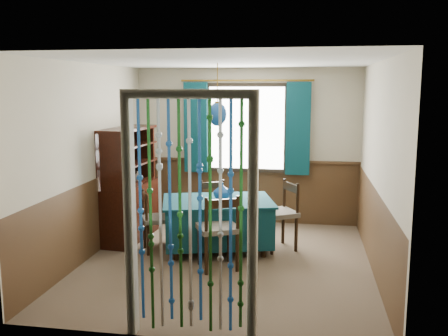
% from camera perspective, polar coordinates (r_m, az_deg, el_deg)
% --- Properties ---
extents(floor, '(4.00, 4.00, 0.00)m').
position_cam_1_polar(floor, '(6.44, 0.31, -10.71)').
color(floor, brown).
rests_on(floor, ground).
extents(ceiling, '(4.00, 4.00, 0.00)m').
position_cam_1_polar(ceiling, '(6.06, 0.33, 12.11)').
color(ceiling, silver).
rests_on(ceiling, ground).
extents(wall_back, '(3.60, 0.00, 3.60)m').
position_cam_1_polar(wall_back, '(8.09, 2.62, 2.50)').
color(wall_back, '#BCB39A').
rests_on(wall_back, ground).
extents(wall_front, '(3.60, 0.00, 3.60)m').
position_cam_1_polar(wall_front, '(4.20, -4.11, -3.80)').
color(wall_front, '#BCB39A').
rests_on(wall_front, ground).
extents(wall_left, '(0.00, 4.00, 4.00)m').
position_cam_1_polar(wall_left, '(6.66, -15.16, 0.74)').
color(wall_left, '#BCB39A').
rests_on(wall_left, ground).
extents(wall_right, '(0.00, 4.00, 4.00)m').
position_cam_1_polar(wall_right, '(6.10, 17.24, -0.10)').
color(wall_right, '#BCB39A').
rests_on(wall_right, ground).
extents(wainscot_back, '(3.60, 0.00, 3.60)m').
position_cam_1_polar(wainscot_back, '(8.20, 2.57, -2.72)').
color(wainscot_back, '#462E1A').
rests_on(wainscot_back, ground).
extents(wainscot_front, '(3.60, 0.00, 3.60)m').
position_cam_1_polar(wainscot_front, '(4.44, -3.95, -13.22)').
color(wainscot_front, '#462E1A').
rests_on(wainscot_front, ground).
extents(wainscot_left, '(0.00, 4.00, 4.00)m').
position_cam_1_polar(wainscot_left, '(6.80, -14.78, -5.53)').
color(wainscot_left, '#462E1A').
rests_on(wainscot_left, ground).
extents(wainscot_right, '(0.00, 4.00, 4.00)m').
position_cam_1_polar(wainscot_right, '(6.26, 16.77, -6.89)').
color(wainscot_right, '#462E1A').
rests_on(wainscot_right, ground).
extents(window, '(1.32, 0.12, 1.42)m').
position_cam_1_polar(window, '(8.01, 2.59, 4.59)').
color(window, black).
rests_on(window, wall_back).
extents(doorway, '(1.16, 0.12, 2.18)m').
position_cam_1_polar(doorway, '(4.31, -3.89, -6.21)').
color(doorway, silver).
rests_on(doorway, ground).
extents(dining_table, '(1.67, 1.36, 0.70)m').
position_cam_1_polar(dining_table, '(6.78, -0.72, -6.05)').
color(dining_table, '#0C353F').
rests_on(dining_table, floor).
extents(chair_near, '(0.61, 0.60, 0.94)m').
position_cam_1_polar(chair_near, '(6.07, -0.63, -7.03)').
color(chair_near, black).
rests_on(chair_near, floor).
extents(chair_far, '(0.53, 0.52, 0.83)m').
position_cam_1_polar(chair_far, '(7.37, -1.08, -4.55)').
color(chair_far, black).
rests_on(chair_far, floor).
extents(chair_left, '(0.53, 0.54, 0.83)m').
position_cam_1_polar(chair_left, '(6.81, -7.86, -5.79)').
color(chair_left, black).
rests_on(chair_left, floor).
extents(chair_right, '(0.61, 0.62, 0.93)m').
position_cam_1_polar(chair_right, '(6.87, 6.43, -5.17)').
color(chair_right, black).
rests_on(chair_right, floor).
extents(sideboard, '(0.54, 1.28, 1.63)m').
position_cam_1_polar(sideboard, '(7.41, -10.71, -3.59)').
color(sideboard, black).
rests_on(sideboard, floor).
extents(pendant_lamp, '(0.25, 0.25, 0.81)m').
position_cam_1_polar(pendant_lamp, '(6.55, -0.74, 6.18)').
color(pendant_lamp, olive).
rests_on(pendant_lamp, ceiling).
extents(vase_table, '(0.22, 0.22, 0.22)m').
position_cam_1_polar(vase_table, '(6.70, -0.25, -2.73)').
color(vase_table, navy).
rests_on(vase_table, dining_table).
extents(bowl_shelf, '(0.27, 0.27, 0.05)m').
position_cam_1_polar(bowl_shelf, '(6.99, -11.29, 0.37)').
color(bowl_shelf, beige).
rests_on(bowl_shelf, sideboard).
extents(vase_sideboard, '(0.21, 0.21, 0.17)m').
position_cam_1_polar(vase_sideboard, '(7.51, -9.84, -0.87)').
color(vase_sideboard, beige).
rests_on(vase_sideboard, sideboard).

